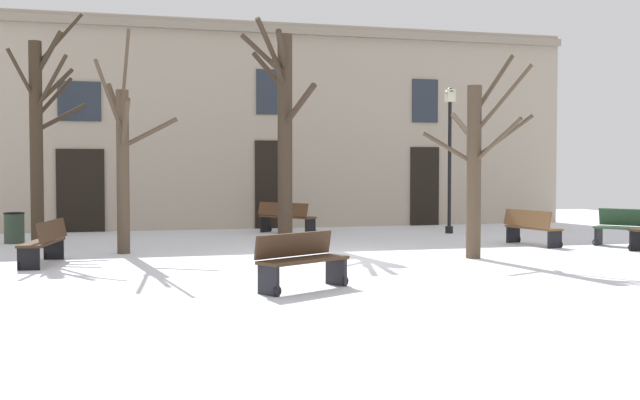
{
  "coord_description": "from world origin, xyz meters",
  "views": [
    {
      "loc": [
        -4.26,
        -14.4,
        1.82
      ],
      "look_at": [
        0.0,
        1.75,
        1.15
      ],
      "focal_mm": 42.75,
      "sensor_mm": 36.0,
      "label": 1
    }
  ],
  "objects": [
    {
      "name": "ground_plane",
      "position": [
        0.0,
        0.0,
        0.0
      ],
      "size": [
        32.69,
        32.69,
        0.0
      ],
      "primitive_type": "plane",
      "color": "white"
    },
    {
      "name": "building_facade",
      "position": [
        -0.01,
        8.92,
        3.24
      ],
      "size": [
        20.43,
        0.6,
        6.36
      ],
      "color": "tan",
      "rests_on": "ground"
    },
    {
      "name": "tree_center",
      "position": [
        -6.04,
        4.29,
        2.65
      ],
      "size": [
        1.68,
        1.71,
        5.47
      ],
      "color": "#382B1E",
      "rests_on": "ground"
    },
    {
      "name": "tree_foreground",
      "position": [
        -4.17,
        2.46,
        2.01
      ],
      "size": [
        1.74,
        2.07,
        4.67
      ],
      "color": "#4C3D2D",
      "rests_on": "ground"
    },
    {
      "name": "tree_near_facade",
      "position": [
        -0.19,
        4.62,
        2.93
      ],
      "size": [
        1.6,
        2.61,
        5.51
      ],
      "color": "#423326",
      "rests_on": "ground"
    },
    {
      "name": "tree_left_of_center",
      "position": [
        2.78,
        -0.17,
        1.96
      ],
      "size": [
        2.12,
        2.34,
        4.25
      ],
      "color": "#4C3D2D",
      "rests_on": "ground"
    },
    {
      "name": "streetlamp",
      "position": [
        4.83,
        5.59,
        2.53
      ],
      "size": [
        0.3,
        0.3,
        4.16
      ],
      "color": "black",
      "rests_on": "ground"
    },
    {
      "name": "litter_bin",
      "position": [
        -6.78,
        5.58,
        0.38
      ],
      "size": [
        0.5,
        0.5,
        0.76
      ],
      "color": "#2D3D2D",
      "rests_on": "ground"
    },
    {
      "name": "bench_near_lamp",
      "position": [
        0.29,
        6.62,
        0.48
      ],
      "size": [
        1.46,
        1.73,
        0.89
      ],
      "rotation": [
        0.0,
        0.0,
        2.21
      ],
      "color": "#51331E",
      "rests_on": "ground"
    },
    {
      "name": "bench_back_to_back_right",
      "position": [
        5.27,
        1.88,
        0.43
      ],
      "size": [
        0.74,
        1.67,
        0.85
      ],
      "rotation": [
        0.0,
        0.0,
        1.75
      ],
      "color": "brown",
      "rests_on": "ground"
    },
    {
      "name": "bench_far_corner",
      "position": [
        -5.65,
        0.94,
        0.44
      ],
      "size": [
        0.79,
        1.85,
        0.85
      ],
      "rotation": [
        0.0,
        0.0,
        4.53
      ],
      "color": "#3D2819",
      "rests_on": "ground"
    },
    {
      "name": "bench_back_to_back_left",
      "position": [
        7.42,
        0.89,
        0.46
      ],
      "size": [
        1.48,
        1.75,
        0.89
      ],
      "rotation": [
        0.0,
        0.0,
        5.35
      ],
      "color": "#2D4C33",
      "rests_on": "ground"
    },
    {
      "name": "bench_by_litter_bin",
      "position": [
        -1.61,
        -3.26,
        0.44
      ],
      "size": [
        1.57,
        1.19,
        0.86
      ],
      "rotation": [
        0.0,
        0.0,
        0.52
      ],
      "color": "#3D2819",
      "rests_on": "ground"
    }
  ]
}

